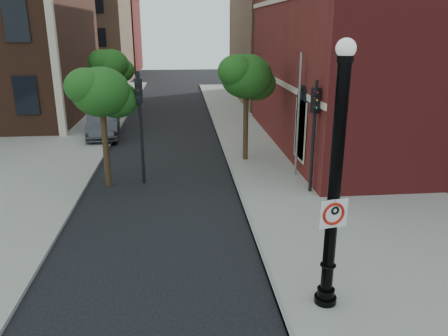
{
  "coord_description": "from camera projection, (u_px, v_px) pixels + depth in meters",
  "views": [
    {
      "loc": [
        -0.08,
        -8.76,
        6.18
      ],
      "look_at": [
        0.98,
        2.0,
        2.69
      ],
      "focal_mm": 35.0,
      "sensor_mm": 36.0,
      "label": 1
    }
  ],
  "objects": [
    {
      "name": "ground",
      "position": [
        191.0,
        304.0,
        10.21
      ],
      "size": [
        120.0,
        120.0,
        0.0
      ],
      "primitive_type": "plane",
      "color": "black",
      "rests_on": "ground"
    },
    {
      "name": "sidewalk_right",
      "position": [
        315.0,
        166.0,
        20.22
      ],
      "size": [
        8.0,
        60.0,
        0.12
      ],
      "primitive_type": "cube",
      "color": "gray",
      "rests_on": "ground"
    },
    {
      "name": "sidewalk_left",
      "position": [
        34.0,
        133.0,
        26.39
      ],
      "size": [
        10.0,
        50.0,
        0.12
      ],
      "primitive_type": "cube",
      "color": "gray",
      "rests_on": "ground"
    },
    {
      "name": "curb_edge",
      "position": [
        230.0,
        168.0,
        19.85
      ],
      "size": [
        0.1,
        60.0,
        0.14
      ],
      "primitive_type": "cube",
      "color": "gray",
      "rests_on": "ground"
    },
    {
      "name": "bg_building_tan_a",
      "position": [
        72.0,
        29.0,
        48.9
      ],
      "size": [
        12.0,
        12.0,
        12.0
      ],
      "primitive_type": "cube",
      "color": "#9B7054",
      "rests_on": "ground"
    },
    {
      "name": "bg_building_red",
      "position": [
        96.0,
        36.0,
        62.47
      ],
      "size": [
        12.0,
        12.0,
        10.0
      ],
      "primitive_type": "cube",
      "color": "maroon",
      "rests_on": "ground"
    },
    {
      "name": "bg_building_tan_b",
      "position": [
        364.0,
        17.0,
        37.96
      ],
      "size": [
        22.0,
        14.0,
        14.0
      ],
      "primitive_type": "cube",
      "color": "#9B7054",
      "rests_on": "ground"
    },
    {
      "name": "lamppost",
      "position": [
        334.0,
        195.0,
        9.29
      ],
      "size": [
        0.51,
        0.51,
        6.0
      ],
      "color": "black",
      "rests_on": "ground"
    },
    {
      "name": "no_parking_sign",
      "position": [
        334.0,
        213.0,
        9.25
      ],
      "size": [
        0.64,
        0.16,
        0.65
      ],
      "rotation": [
        0.0,
        0.0,
        0.19
      ],
      "color": "white",
      "rests_on": "ground"
    },
    {
      "name": "parked_car",
      "position": [
        104.0,
        123.0,
        25.65
      ],
      "size": [
        2.23,
        5.07,
        1.62
      ],
      "primitive_type": "imported",
      "rotation": [
        0.0,
        0.0,
        0.11
      ],
      "color": "#313237",
      "rests_on": "ground"
    },
    {
      "name": "traffic_signal_left",
      "position": [
        140.0,
        109.0,
        17.26
      ],
      "size": [
        0.32,
        0.39,
        4.58
      ],
      "rotation": [
        0.0,
        0.0,
        0.16
      ],
      "color": "black",
      "rests_on": "ground"
    },
    {
      "name": "traffic_signal_right",
      "position": [
        314.0,
        119.0,
        16.08
      ],
      "size": [
        0.33,
        0.38,
        4.37
      ],
      "rotation": [
        0.0,
        0.0,
        0.25
      ],
      "color": "black",
      "rests_on": "ground"
    },
    {
      "name": "utility_pole",
      "position": [
        298.0,
        117.0,
        18.08
      ],
      "size": [
        0.1,
        0.1,
        5.24
      ],
      "primitive_type": "cylinder",
      "color": "#999999",
      "rests_on": "ground"
    },
    {
      "name": "street_tree_a",
      "position": [
        102.0,
        93.0,
        16.77
      ],
      "size": [
        2.65,
        2.39,
        4.77
      ],
      "color": "black",
      "rests_on": "ground"
    },
    {
      "name": "street_tree_b",
      "position": [
        111.0,
        66.0,
        27.28
      ],
      "size": [
        2.73,
        2.46,
        4.91
      ],
      "color": "black",
      "rests_on": "ground"
    },
    {
      "name": "street_tree_c",
      "position": [
        247.0,
        78.0,
        19.93
      ],
      "size": [
        2.81,
        2.54,
        5.06
      ],
      "color": "black",
      "rests_on": "ground"
    }
  ]
}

